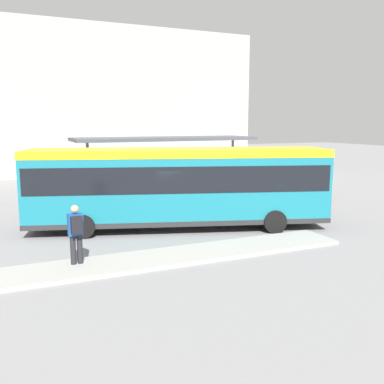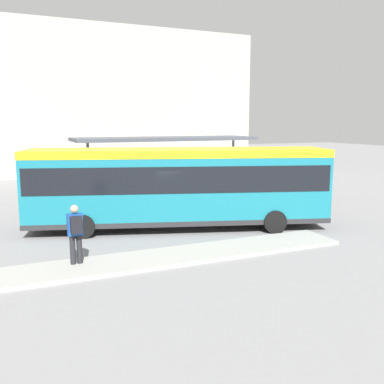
{
  "view_description": "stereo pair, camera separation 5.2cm",
  "coord_description": "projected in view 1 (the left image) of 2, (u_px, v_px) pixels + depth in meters",
  "views": [
    {
      "loc": [
        -6.43,
        -15.92,
        4.28
      ],
      "look_at": [
        0.6,
        0.0,
        1.47
      ],
      "focal_mm": 40.0,
      "sensor_mm": 36.0,
      "label": 1
    },
    {
      "loc": [
        -6.39,
        -15.94,
        4.28
      ],
      "look_at": [
        0.6,
        0.0,
        1.47
      ],
      "focal_mm": 40.0,
      "sensor_mm": 36.0,
      "label": 2
    }
  ],
  "objects": [
    {
      "name": "pedestrian_waiting",
      "position": [
        76.0,
        231.0,
        12.59
      ],
      "size": [
        0.44,
        0.46,
        1.79
      ],
      "rotation": [
        0.0,
        0.0,
        1.6
      ],
      "color": "#232328",
      "rests_on": "curb_island"
    },
    {
      "name": "city_bus",
      "position": [
        179.0,
        182.0,
        17.33
      ],
      "size": [
        12.13,
        6.0,
        3.26
      ],
      "rotation": [
        0.0,
        0.0,
        -0.31
      ],
      "color": "#197284",
      "rests_on": "ground_plane"
    },
    {
      "name": "station_shelter",
      "position": [
        165.0,
        140.0,
        23.99
      ],
      "size": [
        10.21,
        3.13,
        3.5
      ],
      "color": "#4C515B",
      "rests_on": "ground_plane"
    },
    {
      "name": "curb_island",
      "position": [
        183.0,
        255.0,
        13.79
      ],
      "size": [
        11.35,
        1.8,
        0.12
      ],
      "color": "#9E9E99",
      "rests_on": "ground_plane"
    },
    {
      "name": "station_building",
      "position": [
        80.0,
        104.0,
        41.3
      ],
      "size": [
        28.36,
        15.58,
        12.17
      ],
      "color": "#B2A899",
      "rests_on": "ground_plane"
    },
    {
      "name": "bicycle_black",
      "position": [
        284.0,
        185.0,
        27.1
      ],
      "size": [
        0.48,
        1.75,
        0.75
      ],
      "rotation": [
        0.0,
        0.0,
        1.51
      ],
      "color": "black",
      "rests_on": "ground_plane"
    },
    {
      "name": "ground_plane",
      "position": [
        179.0,
        228.0,
        17.63
      ],
      "size": [
        120.0,
        120.0,
        0.0
      ],
      "primitive_type": "plane",
      "color": "gray"
    },
    {
      "name": "bicycle_red",
      "position": [
        291.0,
        188.0,
        26.23
      ],
      "size": [
        0.48,
        1.62,
        0.71
      ],
      "rotation": [
        0.0,
        0.0,
        -1.73
      ],
      "color": "black",
      "rests_on": "ground_plane"
    },
    {
      "name": "bicycle_green",
      "position": [
        303.0,
        189.0,
        25.51
      ],
      "size": [
        0.48,
        1.75,
        0.75
      ],
      "rotation": [
        0.0,
        0.0,
        1.52
      ],
      "color": "black",
      "rests_on": "ground_plane"
    }
  ]
}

